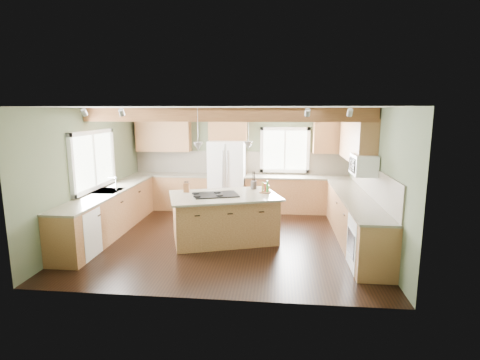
# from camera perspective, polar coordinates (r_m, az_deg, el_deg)

# --- Properties ---
(floor) EXTENTS (5.60, 5.60, 0.00)m
(floor) POSITION_cam_1_polar(r_m,az_deg,el_deg) (7.68, -1.87, -8.84)
(floor) COLOR black
(floor) RESTS_ON ground
(ceiling) EXTENTS (5.60, 5.60, 0.00)m
(ceiling) POSITION_cam_1_polar(r_m,az_deg,el_deg) (7.25, -2.00, 10.94)
(ceiling) COLOR silver
(ceiling) RESTS_ON wall_back
(wall_back) EXTENTS (5.60, 0.00, 5.60)m
(wall_back) POSITION_cam_1_polar(r_m,az_deg,el_deg) (9.81, 0.06, 3.23)
(wall_back) COLOR #4C573E
(wall_back) RESTS_ON ground
(wall_left) EXTENTS (0.00, 5.00, 5.00)m
(wall_left) POSITION_cam_1_polar(r_m,az_deg,el_deg) (8.21, -21.67, 1.05)
(wall_left) COLOR #4C573E
(wall_left) RESTS_ON ground
(wall_right) EXTENTS (0.00, 5.00, 5.00)m
(wall_right) POSITION_cam_1_polar(r_m,az_deg,el_deg) (7.50, 19.76, 0.34)
(wall_right) COLOR #4C573E
(wall_right) RESTS_ON ground
(ceiling_beam) EXTENTS (5.55, 0.26, 0.26)m
(ceiling_beam) POSITION_cam_1_polar(r_m,az_deg,el_deg) (7.16, -2.08, 9.91)
(ceiling_beam) COLOR #592D19
(ceiling_beam) RESTS_ON ceiling
(soffit_trim) EXTENTS (5.55, 0.20, 0.10)m
(soffit_trim) POSITION_cam_1_polar(r_m,az_deg,el_deg) (9.63, 0.00, 10.49)
(soffit_trim) COLOR #592D19
(soffit_trim) RESTS_ON ceiling
(backsplash_back) EXTENTS (5.58, 0.03, 0.58)m
(backsplash_back) POSITION_cam_1_polar(r_m,az_deg,el_deg) (9.80, 0.05, 2.70)
(backsplash_back) COLOR brown
(backsplash_back) RESTS_ON wall_back
(backsplash_right) EXTENTS (0.03, 3.70, 0.58)m
(backsplash_right) POSITION_cam_1_polar(r_m,az_deg,el_deg) (7.56, 19.52, -0.26)
(backsplash_right) COLOR brown
(backsplash_right) RESTS_ON wall_right
(base_cab_back_left) EXTENTS (2.02, 0.60, 0.88)m
(base_cab_back_left) POSITION_cam_1_polar(r_m,az_deg,el_deg) (10.01, -10.37, -1.80)
(base_cab_back_left) COLOR brown
(base_cab_back_left) RESTS_ON floor
(counter_back_left) EXTENTS (2.06, 0.64, 0.04)m
(counter_back_left) POSITION_cam_1_polar(r_m,az_deg,el_deg) (9.92, -10.46, 0.80)
(counter_back_left) COLOR brown
(counter_back_left) RESTS_ON base_cab_back_left
(base_cab_back_right) EXTENTS (2.62, 0.60, 0.88)m
(base_cab_back_right) POSITION_cam_1_polar(r_m,az_deg,el_deg) (9.62, 8.74, -2.24)
(base_cab_back_right) COLOR brown
(base_cab_back_right) RESTS_ON floor
(counter_back_right) EXTENTS (2.66, 0.64, 0.04)m
(counter_back_right) POSITION_cam_1_polar(r_m,az_deg,el_deg) (9.53, 8.82, 0.46)
(counter_back_right) COLOR brown
(counter_back_right) RESTS_ON base_cab_back_right
(base_cab_left) EXTENTS (0.60, 3.70, 0.88)m
(base_cab_left) POSITION_cam_1_polar(r_m,az_deg,el_deg) (8.30, -19.27, -4.78)
(base_cab_left) COLOR brown
(base_cab_left) RESTS_ON floor
(counter_left) EXTENTS (0.64, 3.74, 0.04)m
(counter_left) POSITION_cam_1_polar(r_m,az_deg,el_deg) (8.20, -19.46, -1.67)
(counter_left) COLOR brown
(counter_left) RESTS_ON base_cab_left
(base_cab_right) EXTENTS (0.60, 3.70, 0.88)m
(base_cab_right) POSITION_cam_1_polar(r_m,az_deg,el_deg) (7.68, 17.09, -5.88)
(base_cab_right) COLOR brown
(base_cab_right) RESTS_ON floor
(counter_right) EXTENTS (0.64, 3.74, 0.04)m
(counter_right) POSITION_cam_1_polar(r_m,az_deg,el_deg) (7.56, 17.27, -2.53)
(counter_right) COLOR brown
(counter_right) RESTS_ON base_cab_right
(upper_cab_back_left) EXTENTS (1.40, 0.35, 0.90)m
(upper_cab_back_left) POSITION_cam_1_polar(r_m,az_deg,el_deg) (9.98, -11.57, 6.89)
(upper_cab_back_left) COLOR brown
(upper_cab_back_left) RESTS_ON wall_back
(upper_cab_over_fridge) EXTENTS (0.96, 0.35, 0.70)m
(upper_cab_over_fridge) POSITION_cam_1_polar(r_m,az_deg,el_deg) (9.60, -1.85, 8.16)
(upper_cab_over_fridge) COLOR brown
(upper_cab_over_fridge) RESTS_ON wall_back
(upper_cab_right) EXTENTS (0.35, 2.20, 0.90)m
(upper_cab_right) POSITION_cam_1_polar(r_m,az_deg,el_deg) (8.26, 17.39, 5.91)
(upper_cab_right) COLOR brown
(upper_cab_right) RESTS_ON wall_right
(upper_cab_back_corner) EXTENTS (0.90, 0.35, 0.90)m
(upper_cab_back_corner) POSITION_cam_1_polar(r_m,az_deg,el_deg) (9.61, 13.82, 6.67)
(upper_cab_back_corner) COLOR brown
(upper_cab_back_corner) RESTS_ON wall_back
(window_left) EXTENTS (0.04, 1.60, 1.05)m
(window_left) POSITION_cam_1_polar(r_m,az_deg,el_deg) (8.21, -21.51, 2.83)
(window_left) COLOR white
(window_left) RESTS_ON wall_left
(window_back) EXTENTS (1.10, 0.04, 1.00)m
(window_back) POSITION_cam_1_polar(r_m,az_deg,el_deg) (9.71, 6.84, 4.56)
(window_back) COLOR white
(window_back) RESTS_ON wall_back
(sink) EXTENTS (0.50, 0.65, 0.03)m
(sink) POSITION_cam_1_polar(r_m,az_deg,el_deg) (8.19, -19.47, -1.64)
(sink) COLOR #262628
(sink) RESTS_ON counter_left
(faucet) EXTENTS (0.02, 0.02, 0.28)m
(faucet) POSITION_cam_1_polar(r_m,az_deg,el_deg) (8.09, -18.38, -0.68)
(faucet) COLOR #B2B2B7
(faucet) RESTS_ON sink
(dishwasher) EXTENTS (0.60, 0.60, 0.84)m
(dishwasher) POSITION_cam_1_polar(r_m,az_deg,el_deg) (7.19, -23.58, -7.49)
(dishwasher) COLOR white
(dishwasher) RESTS_ON floor
(oven) EXTENTS (0.60, 0.72, 0.84)m
(oven) POSITION_cam_1_polar(r_m,az_deg,el_deg) (6.47, 19.19, -9.18)
(oven) COLOR white
(oven) RESTS_ON floor
(microwave) EXTENTS (0.40, 0.70, 0.38)m
(microwave) POSITION_cam_1_polar(r_m,az_deg,el_deg) (7.37, 18.31, 2.22)
(microwave) COLOR white
(microwave) RESTS_ON wall_right
(pendant_left) EXTENTS (0.18, 0.18, 0.16)m
(pendant_left) POSITION_cam_1_polar(r_m,az_deg,el_deg) (7.13, -6.39, 5.10)
(pendant_left) COLOR #B2B2B7
(pendant_left) RESTS_ON ceiling
(pendant_right) EXTENTS (0.18, 0.18, 0.16)m
(pendant_right) POSITION_cam_1_polar(r_m,az_deg,el_deg) (7.30, 1.27, 5.29)
(pendant_right) COLOR #B2B2B7
(pendant_right) RESTS_ON ceiling
(refrigerator) EXTENTS (0.90, 0.74, 1.80)m
(refrigerator) POSITION_cam_1_polar(r_m,az_deg,el_deg) (9.53, -1.97, 0.57)
(refrigerator) COLOR white
(refrigerator) RESTS_ON floor
(island) EXTENTS (2.23, 1.75, 0.88)m
(island) POSITION_cam_1_polar(r_m,az_deg,el_deg) (7.47, -2.42, -5.85)
(island) COLOR brown
(island) RESTS_ON floor
(island_top) EXTENTS (2.39, 1.92, 0.04)m
(island_top) POSITION_cam_1_polar(r_m,az_deg,el_deg) (7.36, -2.45, -2.41)
(island_top) COLOR brown
(island_top) RESTS_ON island
(cooktop) EXTENTS (0.98, 0.80, 0.02)m
(cooktop) POSITION_cam_1_polar(r_m,az_deg,el_deg) (7.33, -3.70, -2.24)
(cooktop) COLOR black
(cooktop) RESTS_ON island_top
(knife_block) EXTENTS (0.11, 0.09, 0.19)m
(knife_block) POSITION_cam_1_polar(r_m,az_deg,el_deg) (7.64, -8.15, -1.15)
(knife_block) COLOR brown
(knife_block) RESTS_ON island_top
(utensil_crock) EXTENTS (0.15, 0.15, 0.17)m
(utensil_crock) POSITION_cam_1_polar(r_m,az_deg,el_deg) (7.89, 2.11, -0.75)
(utensil_crock) COLOR #3C3530
(utensil_crock) RESTS_ON island_top
(bottle_tray) EXTENTS (0.36, 0.36, 0.23)m
(bottle_tray) POSITION_cam_1_polar(r_m,az_deg,el_deg) (7.55, 3.87, -1.03)
(bottle_tray) COLOR brown
(bottle_tray) RESTS_ON island_top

